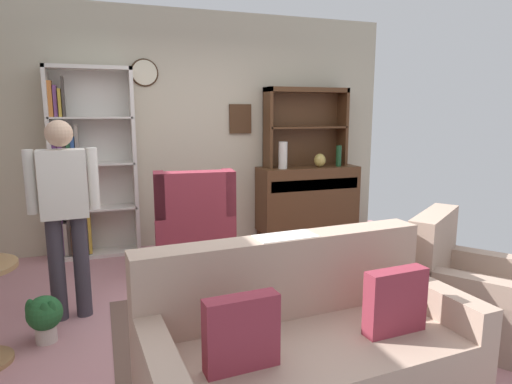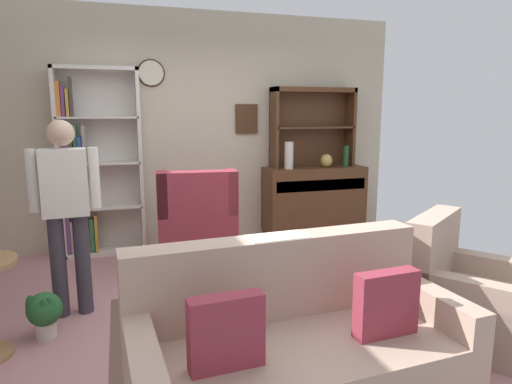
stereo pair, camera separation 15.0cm
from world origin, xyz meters
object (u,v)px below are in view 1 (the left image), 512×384
object	(u,v)px
vase_tall	(283,155)
person_reading	(65,206)
bookshelf	(86,170)
sideboard	(308,198)
sideboard_hutch	(305,116)
couch_floral	(306,351)
armchair_floral	(466,295)
bottle_wine	(339,156)
vase_round	(320,160)
potted_plant_small	(45,316)
book_stack	(268,275)
wingback_chair	(194,233)
coffee_table	(291,290)

from	to	relation	value
vase_tall	person_reading	distance (m)	2.82
bookshelf	sideboard	world-z (taller)	bookshelf
sideboard_hutch	couch_floral	xyz separation A→B (m)	(-1.52, -3.21, -1.25)
couch_floral	armchair_floral	world-z (taller)	couch_floral
sideboard_hutch	bottle_wine	world-z (taller)	sideboard_hutch
vase_round	couch_floral	xyz separation A→B (m)	(-1.65, -3.03, -0.69)
sideboard_hutch	potted_plant_small	xyz separation A→B (m)	(-2.97, -1.99, -1.36)
person_reading	armchair_floral	bearing A→B (deg)	-24.32
sideboard	book_stack	world-z (taller)	sideboard
sideboard	wingback_chair	distance (m)	1.82
couch_floral	person_reading	bearing A→B (deg)	129.14
couch_floral	coffee_table	xyz separation A→B (m)	(0.23, 0.73, 0.04)
wingback_chair	person_reading	world-z (taller)	person_reading
vase_tall	coffee_table	world-z (taller)	vase_tall
couch_floral	vase_round	bearing A→B (deg)	61.47
vase_round	person_reading	world-z (taller)	person_reading
bookshelf	vase_tall	world-z (taller)	bookshelf
book_stack	couch_floral	bearing A→B (deg)	-95.82
book_stack	wingback_chair	bearing A→B (deg)	98.07
bottle_wine	person_reading	bearing A→B (deg)	-156.00
sideboard	person_reading	bearing A→B (deg)	-151.68
vase_round	armchair_floral	bearing A→B (deg)	-93.97
bookshelf	potted_plant_small	xyz separation A→B (m)	(-0.29, -1.96, -0.79)
bookshelf	coffee_table	distance (m)	2.89
sideboard	vase_tall	distance (m)	0.70
wingback_chair	coffee_table	distance (m)	1.68
bottle_wine	armchair_floral	size ratio (longest dim) A/B	0.25
bookshelf	coffee_table	xyz separation A→B (m)	(1.39, -2.46, -0.63)
person_reading	book_stack	bearing A→B (deg)	-29.83
coffee_table	book_stack	bearing A→B (deg)	153.29
book_stack	sideboard	bearing A→B (deg)	58.01
wingback_chair	book_stack	world-z (taller)	wingback_chair
sideboard	vase_tall	xyz separation A→B (m)	(-0.39, -0.08, 0.58)
potted_plant_small	couch_floral	bearing A→B (deg)	-40.16
couch_floral	potted_plant_small	distance (m)	1.90
potted_plant_small	wingback_chair	bearing A→B (deg)	41.06
coffee_table	bookshelf	bearing A→B (deg)	119.43
vase_tall	vase_round	world-z (taller)	vase_tall
sideboard	coffee_table	world-z (taller)	sideboard
bookshelf	bottle_wine	size ratio (longest dim) A/B	7.75
vase_round	bottle_wine	world-z (taller)	bottle_wine
sideboard_hutch	bottle_wine	distance (m)	0.67
sideboard_hutch	wingback_chair	xyz separation A→B (m)	(-1.66, -0.85, -1.18)
couch_floral	armchair_floral	distance (m)	1.50
sideboard	vase_tall	world-z (taller)	vase_tall
bottle_wine	wingback_chair	distance (m)	2.25
bottle_wine	armchair_floral	bearing A→B (deg)	-99.50
bookshelf	bottle_wine	world-z (taller)	bookshelf
book_stack	vase_round	bearing A→B (deg)	54.95
vase_tall	sideboard	bearing A→B (deg)	11.63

